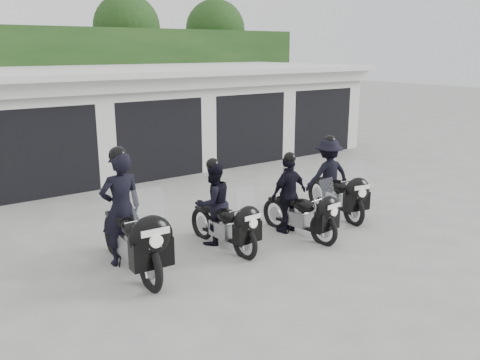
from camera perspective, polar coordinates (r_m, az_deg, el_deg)
ground at (r=10.05m, az=5.96°, el=-6.14°), size 80.00×80.00×0.00m
garage_block at (r=16.43m, az=-13.17°, el=6.78°), size 16.40×6.80×2.96m
background_vegetation at (r=20.98m, az=-17.82°, el=11.78°), size 20.00×3.90×5.80m
police_bike_a at (r=8.39m, az=-12.37°, el=-4.67°), size 0.79×2.39×2.08m
police_bike_b at (r=9.26m, az=-2.40°, el=-3.27°), size 0.79×1.93×1.68m
police_bike_c at (r=9.90m, az=6.17°, el=-2.16°), size 0.95×1.91×1.66m
police_bike_d at (r=11.26m, az=10.31°, el=-0.00°), size 1.15×2.02×1.77m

